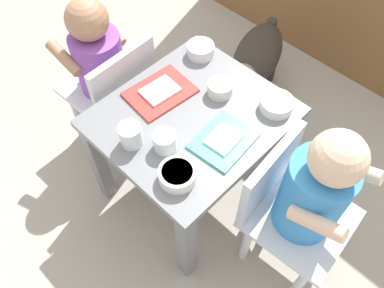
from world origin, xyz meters
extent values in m
plane|color=#9E998E|center=(0.00, 0.00, 0.00)|extent=(7.00, 7.00, 0.00)
cube|color=slate|center=(0.00, 0.00, 0.42)|extent=(0.48, 0.54, 0.03)
cube|color=slate|center=(-0.21, -0.24, 0.21)|extent=(0.04, 0.04, 0.41)
cube|color=slate|center=(0.21, -0.24, 0.21)|extent=(0.04, 0.04, 0.41)
cube|color=slate|center=(-0.21, 0.24, 0.21)|extent=(0.04, 0.04, 0.41)
cube|color=slate|center=(0.21, 0.24, 0.21)|extent=(0.04, 0.04, 0.41)
cube|color=silver|center=(-0.41, -0.04, 0.28)|extent=(0.29, 0.29, 0.02)
cube|color=silver|center=(-0.28, -0.03, 0.40)|extent=(0.04, 0.27, 0.22)
cylinder|color=purple|center=(-0.41, -0.04, 0.40)|extent=(0.17, 0.17, 0.22)
sphere|color=#A87A5B|center=(-0.42, -0.04, 0.57)|extent=(0.14, 0.14, 0.14)
cylinder|color=silver|center=(-0.52, 0.06, 0.14)|extent=(0.03, 0.03, 0.27)
cylinder|color=silver|center=(-0.51, -0.14, 0.14)|extent=(0.03, 0.03, 0.27)
cylinder|color=silver|center=(-0.32, 0.07, 0.14)|extent=(0.03, 0.03, 0.27)
cylinder|color=silver|center=(-0.31, -0.13, 0.14)|extent=(0.03, 0.03, 0.27)
cylinder|color=#A87A5B|center=(-0.47, 0.06, 0.46)|extent=(0.15, 0.05, 0.09)
cylinder|color=#A87A5B|center=(-0.46, -0.13, 0.46)|extent=(0.15, 0.05, 0.09)
cube|color=silver|center=(0.41, 0.03, 0.28)|extent=(0.30, 0.30, 0.02)
cube|color=silver|center=(0.28, 0.02, 0.40)|extent=(0.04, 0.27, 0.22)
cylinder|color=#388CD8|center=(0.41, 0.03, 0.42)|extent=(0.17, 0.17, 0.26)
sphere|color=beige|center=(0.42, 0.03, 0.62)|extent=(0.14, 0.14, 0.14)
cylinder|color=silver|center=(0.52, -0.06, 0.14)|extent=(0.03, 0.03, 0.27)
cylinder|color=silver|center=(0.50, 0.14, 0.14)|extent=(0.03, 0.03, 0.27)
cylinder|color=silver|center=(0.32, -0.08, 0.14)|extent=(0.03, 0.03, 0.27)
cylinder|color=silver|center=(0.30, 0.12, 0.14)|extent=(0.03, 0.03, 0.27)
cylinder|color=beige|center=(0.47, -0.06, 0.49)|extent=(0.15, 0.05, 0.09)
cylinder|color=beige|center=(0.45, 0.13, 0.49)|extent=(0.15, 0.05, 0.09)
ellipsoid|color=#332D28|center=(-0.16, 0.56, 0.22)|extent=(0.30, 0.41, 0.17)
sphere|color=#332D28|center=(-0.08, 0.36, 0.26)|extent=(0.13, 0.13, 0.13)
sphere|color=black|center=(-0.07, 0.32, 0.26)|extent=(0.06, 0.06, 0.06)
torus|color=green|center=(-0.09, 0.39, 0.25)|extent=(0.11, 0.07, 0.11)
sphere|color=#332D28|center=(-0.22, 0.72, 0.25)|extent=(0.05, 0.05, 0.05)
cylinder|color=#332D28|center=(-0.17, 0.44, 0.07)|extent=(0.04, 0.04, 0.14)
cylinder|color=#332D28|center=(-0.07, 0.48, 0.07)|extent=(0.04, 0.04, 0.14)
cylinder|color=#332D28|center=(-0.24, 0.63, 0.07)|extent=(0.04, 0.04, 0.14)
cylinder|color=#332D28|center=(-0.14, 0.67, 0.07)|extent=(0.04, 0.04, 0.14)
cube|color=red|center=(-0.13, -0.01, 0.44)|extent=(0.17, 0.21, 0.01)
cube|color=white|center=(-0.13, -0.01, 0.45)|extent=(0.09, 0.12, 0.01)
cube|color=#4CC6BC|center=(0.13, -0.01, 0.44)|extent=(0.15, 0.18, 0.01)
cube|color=white|center=(0.13, -0.01, 0.45)|extent=(0.08, 0.10, 0.01)
cylinder|color=white|center=(0.03, -0.14, 0.46)|extent=(0.07, 0.07, 0.06)
cylinder|color=silver|center=(0.03, -0.14, 0.45)|extent=(0.06, 0.06, 0.03)
cylinder|color=white|center=(-0.05, -0.19, 0.47)|extent=(0.06, 0.06, 0.07)
cylinder|color=silver|center=(-0.05, -0.19, 0.45)|extent=(0.06, 0.06, 0.03)
cylinder|color=white|center=(0.13, -0.18, 0.46)|extent=(0.10, 0.10, 0.04)
cylinder|color=#4C8C33|center=(0.13, -0.18, 0.47)|extent=(0.08, 0.08, 0.01)
cylinder|color=white|center=(-0.16, 0.21, 0.46)|extent=(0.09, 0.09, 0.04)
cylinder|color=#B26633|center=(-0.16, 0.21, 0.47)|extent=(0.08, 0.08, 0.01)
cylinder|color=white|center=(0.16, 0.20, 0.45)|extent=(0.10, 0.10, 0.03)
cylinder|color=#4C8C33|center=(0.16, 0.20, 0.47)|extent=(0.08, 0.08, 0.01)
cylinder|color=silver|center=(0.00, 0.12, 0.46)|extent=(0.08, 0.08, 0.04)
cylinder|color=gold|center=(0.00, 0.12, 0.47)|extent=(0.06, 0.06, 0.01)
camera|label=1|loc=(0.52, -0.53, 1.34)|focal=36.58mm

